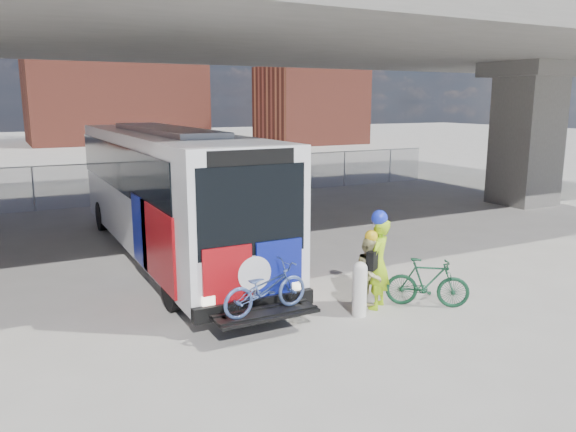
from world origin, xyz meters
TOP-DOWN VIEW (x-y plane):
  - ground at (0.00, 0.00)m, footprint 160.00×160.00m
  - bus at (-2.00, 2.96)m, footprint 2.67×12.99m
  - overpass at (0.00, 4.00)m, footprint 40.00×16.00m
  - chainlink_fence at (0.00, 12.00)m, footprint 30.00×0.06m
  - brick_buildings at (1.23, 48.23)m, footprint 54.00×22.00m
  - smokestack at (14.00, 55.00)m, footprint 2.20×2.20m
  - bollard at (0.18, -3.57)m, footprint 0.30×0.30m
  - cyclist_hivis at (0.78, -3.36)m, footprint 0.85×0.81m
  - cyclist_tan at (0.58, -3.37)m, footprint 0.98×0.92m
  - bike_parked at (1.80, -3.80)m, footprint 1.72×1.49m

SIDE VIEW (x-z plane):
  - ground at x=0.00m, z-range 0.00..0.00m
  - bike_parked at x=1.80m, z-range 0.00..1.07m
  - bollard at x=0.18m, z-range 0.04..1.20m
  - cyclist_tan at x=0.58m, z-range -0.05..1.70m
  - cyclist_hivis at x=0.78m, z-range -0.04..2.12m
  - chainlink_fence at x=0.00m, z-range -13.58..16.42m
  - bus at x=-2.00m, z-range 0.26..3.95m
  - brick_buildings at x=1.23m, z-range -0.58..11.42m
  - overpass at x=0.00m, z-range 2.57..10.52m
  - smokestack at x=14.00m, z-range 0.00..25.00m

